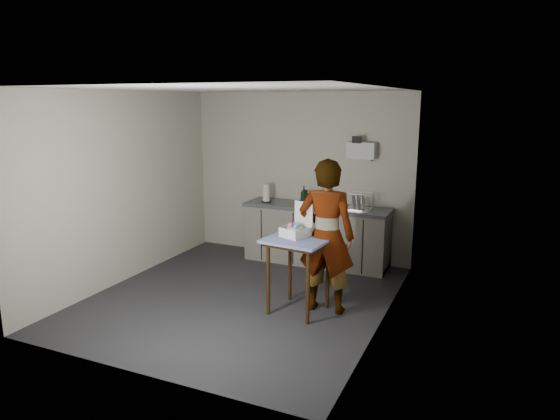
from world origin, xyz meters
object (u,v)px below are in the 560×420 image
at_px(standing_man, 326,236).
at_px(soda_can, 314,201).
at_px(kitchen_counter, 316,236).
at_px(side_table, 299,247).
at_px(soap_bottle, 304,196).
at_px(paper_towel, 266,193).
at_px(dish_rack, 359,205).
at_px(bakery_box, 296,229).
at_px(dark_bottle, 306,197).

xyz_separation_m(standing_man, soda_can, (-0.76, 1.66, 0.05)).
xyz_separation_m(kitchen_counter, soda_can, (-0.06, 0.03, 0.54)).
bearing_deg(side_table, soap_bottle, 115.90).
bearing_deg(paper_towel, soda_can, 6.82).
bearing_deg(dish_rack, kitchen_counter, 179.80).
xyz_separation_m(soap_bottle, soda_can, (0.14, 0.08, -0.09)).
height_order(side_table, soap_bottle, soap_bottle).
relative_size(side_table, bakery_box, 2.32).
height_order(standing_man, bakery_box, standing_man).
relative_size(dark_bottle, dish_rack, 0.63).
height_order(soap_bottle, bakery_box, bakery_box).
height_order(soap_bottle, paper_towel, soap_bottle).
relative_size(soap_bottle, dark_bottle, 1.28).
bearing_deg(standing_man, dish_rack, -92.89).
distance_m(kitchen_counter, bakery_box, 1.88).
bearing_deg(side_table, kitchen_counter, 109.67).
xyz_separation_m(side_table, soda_can, (-0.48, 1.83, 0.17)).
bearing_deg(side_table, dark_bottle, 115.11).
height_order(soda_can, bakery_box, bakery_box).
xyz_separation_m(soap_bottle, paper_towel, (-0.62, -0.02, -0.01)).
distance_m(soap_bottle, dark_bottle, 0.06).
distance_m(side_table, dark_bottle, 1.92).
bearing_deg(dish_rack, side_table, -97.33).
bearing_deg(soap_bottle, bakery_box, -71.65).
height_order(soda_can, dark_bottle, dark_bottle).
height_order(side_table, bakery_box, bakery_box).
relative_size(soda_can, dark_bottle, 0.51).
bearing_deg(bakery_box, dish_rack, 101.78).
bearing_deg(dish_rack, paper_towel, -177.68).
bearing_deg(kitchen_counter, standing_man, -66.72).
relative_size(kitchen_counter, dark_bottle, 9.90).
height_order(soda_can, paper_towel, paper_towel).
distance_m(standing_man, dish_rack, 1.63).
bearing_deg(bakery_box, paper_towel, 146.16).
bearing_deg(kitchen_counter, dark_bottle, 177.45).
distance_m(kitchen_counter, paper_towel, 1.03).
distance_m(kitchen_counter, standing_man, 1.84).
distance_m(soda_can, dish_rack, 0.71).
bearing_deg(paper_towel, dark_bottle, 6.35).
bearing_deg(paper_towel, kitchen_counter, 4.33).
height_order(kitchen_counter, soap_bottle, soap_bottle).
xyz_separation_m(kitchen_counter, soap_bottle, (-0.20, -0.05, 0.63)).
distance_m(kitchen_counter, soap_bottle, 0.66).
height_order(soap_bottle, dish_rack, soap_bottle).
bearing_deg(kitchen_counter, soap_bottle, -166.68).
bearing_deg(side_table, bakery_box, 144.19).
distance_m(dish_rack, bakery_box, 1.77).
height_order(side_table, dark_bottle, dark_bottle).
xyz_separation_m(side_table, standing_man, (0.28, 0.16, 0.12)).
height_order(kitchen_counter, standing_man, standing_man).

